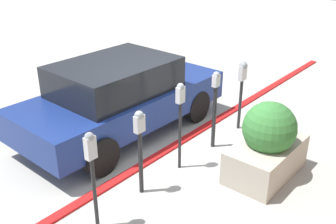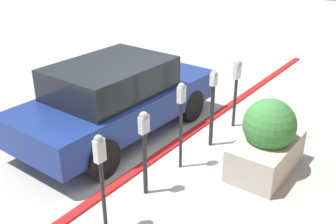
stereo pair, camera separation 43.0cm
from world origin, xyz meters
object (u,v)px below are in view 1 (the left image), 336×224
at_px(parking_meter_middle, 180,109).
at_px(parking_meter_farthest, 242,80).
at_px(parked_car_front, 121,96).
at_px(parking_meter_nearest, 92,163).
at_px(planter_box, 267,144).
at_px(parking_meter_second, 140,139).
at_px(parking_meter_fourth, 215,102).

xyz_separation_m(parking_meter_middle, parking_meter_farthest, (1.99, -0.00, -0.05)).
xyz_separation_m(parking_meter_middle, parked_car_front, (0.29, 1.74, -0.31)).
bearing_deg(parking_meter_middle, parking_meter_nearest, -177.95).
xyz_separation_m(parking_meter_nearest, planter_box, (2.71, -1.17, -0.48)).
bearing_deg(parking_meter_middle, parking_meter_second, 178.82).
distance_m(parking_meter_fourth, parking_meter_farthest, 1.00).
relative_size(parking_meter_farthest, parked_car_front, 0.33).
xyz_separation_m(parking_meter_farthest, planter_box, (-1.21, -1.23, -0.50)).
relative_size(parking_meter_fourth, parked_car_front, 0.34).
bearing_deg(parking_meter_fourth, parked_car_front, 111.59).
bearing_deg(parking_meter_second, parked_car_front, 54.24).
bearing_deg(parking_meter_middle, parked_car_front, 80.45).
bearing_deg(planter_box, parking_meter_second, 143.89).
relative_size(parking_meter_nearest, parking_meter_middle, 0.95).
bearing_deg(parking_meter_fourth, parking_meter_second, 178.52).
bearing_deg(parking_meter_farthest, parked_car_front, 134.23).
bearing_deg(parking_meter_middle, parking_meter_fourth, -1.78).
distance_m(parking_meter_farthest, planter_box, 1.80).
bearing_deg(parked_car_front, parking_meter_farthest, -44.72).
height_order(parking_meter_nearest, parking_meter_fourth, parking_meter_fourth).
distance_m(parking_meter_fourth, planter_box, 1.28).
bearing_deg(parking_meter_fourth, parking_meter_nearest, -179.24).
bearing_deg(parking_meter_farthest, parking_meter_second, 179.52).
xyz_separation_m(parking_meter_second, planter_box, (1.72, -1.26, -0.39)).
xyz_separation_m(parking_meter_fourth, planter_box, (-0.21, -1.21, -0.37)).
xyz_separation_m(parking_meter_fourth, parked_car_front, (-0.70, 1.77, -0.13)).
relative_size(parking_meter_second, parking_meter_fourth, 0.93).
height_order(parking_meter_middle, parking_meter_fourth, parking_meter_middle).
height_order(parking_meter_second, parked_car_front, parked_car_front).
bearing_deg(parking_meter_fourth, parking_meter_middle, 178.22).
height_order(parking_meter_nearest, parking_meter_second, parking_meter_nearest).
xyz_separation_m(parking_meter_second, parking_meter_middle, (0.94, -0.02, 0.16)).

